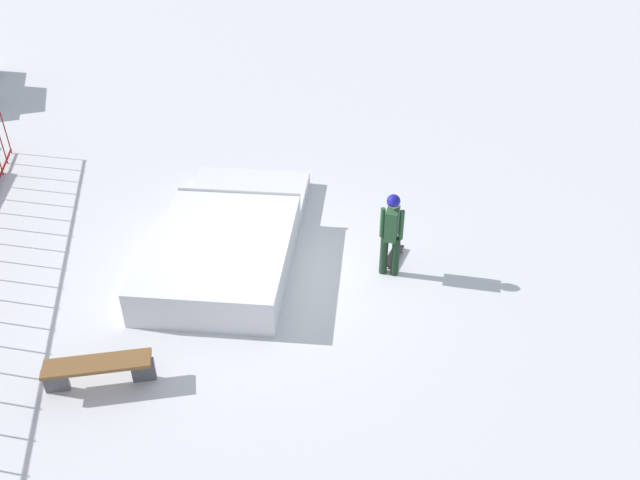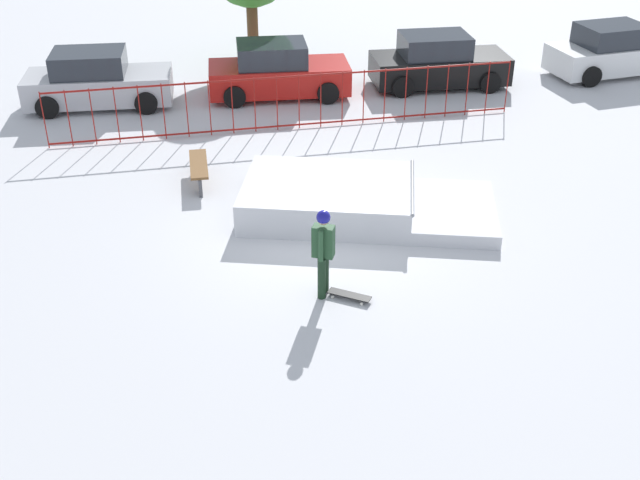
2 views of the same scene
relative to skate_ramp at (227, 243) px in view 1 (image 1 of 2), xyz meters
name	(u,v)px [view 1 (image 1 of 2)]	position (x,y,z in m)	size (l,w,h in m)	color
ground_plane	(274,273)	(-0.71, -0.84, -0.32)	(60.00, 60.00, 0.00)	silver
skate_ramp	(227,243)	(0.00, 0.00, 0.00)	(5.89, 3.90, 0.74)	silver
skater	(392,229)	(-1.08, -3.01, 0.69)	(0.44, 0.41, 1.73)	black
skateboard	(394,256)	(-0.63, -3.23, -0.24)	(0.78, 0.60, 0.09)	black
park_bench	(98,368)	(-3.17, 2.08, 0.04)	(0.41, 1.66, 0.48)	brown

